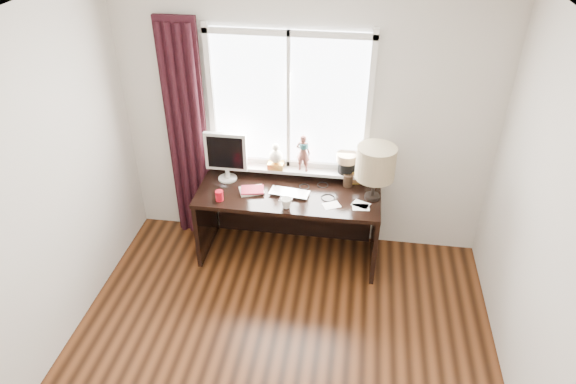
% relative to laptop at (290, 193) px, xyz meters
% --- Properties ---
extents(ceiling, '(3.50, 4.00, 0.00)m').
position_rel_laptop_xyz_m(ceiling, '(0.08, -1.59, 1.84)').
color(ceiling, white).
rests_on(ceiling, wall_back).
extents(wall_back, '(3.50, 0.00, 2.60)m').
position_rel_laptop_xyz_m(wall_back, '(0.08, 0.41, 0.54)').
color(wall_back, beige).
rests_on(wall_back, ground).
extents(wall_left, '(0.00, 4.00, 2.60)m').
position_rel_laptop_xyz_m(wall_left, '(-1.67, -1.59, 0.54)').
color(wall_left, beige).
rests_on(wall_left, ground).
extents(wall_right, '(0.00, 4.00, 2.60)m').
position_rel_laptop_xyz_m(wall_right, '(1.83, -1.59, 0.54)').
color(wall_right, beige).
rests_on(wall_right, ground).
extents(laptop, '(0.39, 0.28, 0.03)m').
position_rel_laptop_xyz_m(laptop, '(0.00, 0.00, 0.00)').
color(laptop, silver).
rests_on(laptop, desk).
extents(mug, '(0.14, 0.14, 0.10)m').
position_rel_laptop_xyz_m(mug, '(-0.00, -0.21, 0.04)').
color(mug, white).
rests_on(mug, desk).
extents(red_cup, '(0.07, 0.07, 0.09)m').
position_rel_laptop_xyz_m(red_cup, '(-0.62, -0.19, 0.03)').
color(red_cup, '#A30814').
rests_on(red_cup, desk).
extents(window, '(1.52, 0.20, 1.40)m').
position_rel_laptop_xyz_m(window, '(-0.05, 0.36, 0.54)').
color(window, white).
rests_on(window, ground).
extents(curtain, '(0.38, 0.09, 2.25)m').
position_rel_laptop_xyz_m(curtain, '(-1.05, 0.32, 0.35)').
color(curtain, black).
rests_on(curtain, floor).
extents(desk, '(1.70, 0.70, 0.75)m').
position_rel_laptop_xyz_m(desk, '(-0.02, 0.14, -0.26)').
color(desk, black).
rests_on(desk, floor).
extents(monitor, '(0.40, 0.18, 0.49)m').
position_rel_laptop_xyz_m(monitor, '(-0.63, 0.18, 0.26)').
color(monitor, beige).
rests_on(monitor, desk).
extents(notebook_stack, '(0.26, 0.23, 0.03)m').
position_rel_laptop_xyz_m(notebook_stack, '(-0.36, -0.01, 0.00)').
color(notebook_stack, beige).
rests_on(notebook_stack, desk).
extents(brush_holder, '(0.09, 0.09, 0.25)m').
position_rel_laptop_xyz_m(brush_holder, '(0.52, 0.23, 0.05)').
color(brush_holder, black).
rests_on(brush_holder, desk).
extents(icon_frame, '(0.10, 0.04, 0.13)m').
position_rel_laptop_xyz_m(icon_frame, '(0.58, 0.27, 0.05)').
color(icon_frame, gold).
rests_on(icon_frame, desk).
extents(table_lamp, '(0.35, 0.35, 0.52)m').
position_rel_laptop_xyz_m(table_lamp, '(0.75, 0.06, 0.35)').
color(table_lamp, black).
rests_on(table_lamp, desk).
extents(loose_papers, '(0.44, 0.22, 0.00)m').
position_rel_laptop_xyz_m(loose_papers, '(0.57, -0.10, -0.01)').
color(loose_papers, white).
rests_on(loose_papers, desk).
extents(desk_cables, '(0.39, 0.37, 0.01)m').
position_rel_laptop_xyz_m(desk_cables, '(0.27, 0.09, -0.01)').
color(desk_cables, black).
rests_on(desk_cables, desk).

